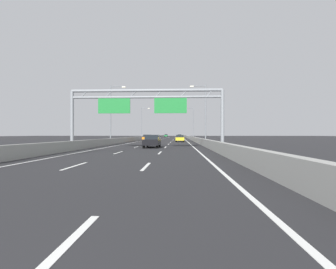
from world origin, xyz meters
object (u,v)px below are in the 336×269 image
(streetlamp_left_mid, at_px, (112,111))
(orange_car, at_px, (147,138))
(streetlamp_left_far, at_px, (142,121))
(black_car, at_px, (152,141))
(streetlamp_right_far, at_px, (193,121))
(white_car, at_px, (180,136))
(streetlamp_right_mid, at_px, (204,110))
(sign_gantry, at_px, (145,104))
(yellow_car, at_px, (180,138))
(green_car, at_px, (166,136))

(streetlamp_left_mid, xyz_separation_m, orange_car, (4.10, 13.25, -4.63))
(streetlamp_left_far, height_order, black_car, streetlamp_left_far)
(streetlamp_right_far, relative_size, orange_car, 2.30)
(streetlamp_left_mid, distance_m, white_car, 76.78)
(streetlamp_right_far, bearing_deg, streetlamp_right_mid, -90.00)
(sign_gantry, xyz_separation_m, streetlamp_left_far, (-7.37, 47.49, 0.58))
(streetlamp_right_mid, bearing_deg, white_car, 92.79)
(streetlamp_right_mid, bearing_deg, yellow_car, 108.48)
(streetlamp_right_far, bearing_deg, white_car, 94.98)
(sign_gantry, height_order, white_car, sign_gantry)
(streetlamp_right_mid, distance_m, white_car, 76.04)
(sign_gantry, height_order, streetlamp_right_far, streetlamp_right_far)
(orange_car, xyz_separation_m, green_car, (-0.31, 84.76, 0.02))
(streetlamp_right_far, height_order, yellow_car, streetlamp_right_far)
(streetlamp_left_far, distance_m, green_car, 64.77)
(streetlamp_left_far, bearing_deg, green_car, 86.64)
(yellow_car, height_order, orange_car, orange_car)
(streetlamp_right_far, xyz_separation_m, orange_car, (-10.83, -20.26, -4.63))
(streetlamp_right_mid, distance_m, yellow_car, 12.95)
(sign_gantry, bearing_deg, streetlamp_left_mid, 117.79)
(sign_gantry, relative_size, streetlamp_left_mid, 1.71)
(yellow_car, bearing_deg, streetlamp_left_far, 116.73)
(orange_car, bearing_deg, sign_gantry, -83.15)
(streetlamp_right_mid, xyz_separation_m, streetlamp_left_far, (-14.93, 33.51, 0.00))
(streetlamp_left_mid, height_order, streetlamp_right_mid, same)
(streetlamp_left_far, relative_size, yellow_car, 2.24)
(streetlamp_left_far, distance_m, orange_car, 21.19)
(streetlamp_left_far, xyz_separation_m, white_car, (11.24, 42.30, -4.64))
(streetlamp_left_far, xyz_separation_m, black_car, (7.70, -43.93, -4.63))
(streetlamp_right_mid, height_order, streetlamp_left_far, same)
(sign_gantry, height_order, yellow_car, sign_gantry)
(streetlamp_right_mid, bearing_deg, green_car, 96.49)
(streetlamp_left_mid, relative_size, streetlamp_right_mid, 1.00)
(yellow_car, bearing_deg, streetlamp_right_far, 80.15)
(orange_car, xyz_separation_m, black_car, (3.60, -23.67, 0.00))
(orange_car, height_order, green_car, green_car)
(orange_car, xyz_separation_m, white_car, (7.14, 62.57, -0.01))
(streetlamp_right_mid, bearing_deg, black_car, -124.75)
(streetlamp_left_mid, distance_m, black_car, 13.76)
(streetlamp_right_far, height_order, white_car, streetlamp_right_far)
(streetlamp_right_mid, xyz_separation_m, orange_car, (-10.83, 13.25, -4.63))
(sign_gantry, distance_m, streetlamp_right_far, 48.09)
(streetlamp_right_mid, relative_size, streetlamp_right_far, 1.00)
(streetlamp_left_far, distance_m, yellow_car, 25.12)
(yellow_car, relative_size, white_car, 0.92)
(streetlamp_left_mid, bearing_deg, streetlamp_right_far, 65.98)
(streetlamp_left_far, bearing_deg, sign_gantry, -81.18)
(streetlamp_right_mid, distance_m, orange_car, 17.73)
(streetlamp_left_mid, bearing_deg, black_car, -53.54)
(streetlamp_left_mid, xyz_separation_m, white_car, (11.24, 75.81, -4.64))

